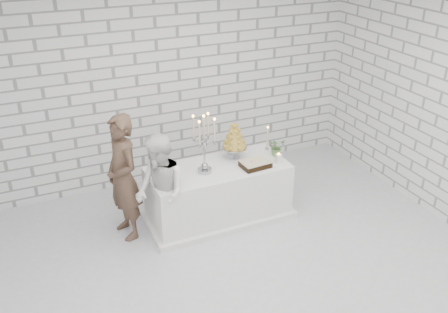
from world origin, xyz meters
TOP-DOWN VIEW (x-y plane):
  - ground at (0.00, 0.00)m, footprint 6.00×5.00m
  - ceiling at (0.00, 0.00)m, footprint 6.00×5.00m
  - wall_back at (0.00, 2.50)m, footprint 6.00×0.01m
  - cake_table at (0.32, 1.13)m, footprint 1.80×0.80m
  - groom at (-0.88, 1.25)m, footprint 0.50×0.65m
  - bride at (-0.53, 0.88)m, footprint 0.61×0.74m
  - candelabra at (0.11, 1.08)m, footprint 0.32×0.32m
  - croquembouche at (0.62, 1.29)m, footprint 0.34×0.34m
  - chocolate_cake at (0.75, 0.95)m, footprint 0.38×0.28m
  - pillar_candle at (1.08, 0.93)m, footprint 0.10×0.10m
  - extra_taper at (1.14, 1.34)m, footprint 0.07×0.07m
  - flowers at (1.17, 1.13)m, footprint 0.22×0.19m

SIDE VIEW (x-z plane):
  - ground at x=0.00m, z-range -0.01..0.01m
  - cake_table at x=0.32m, z-range 0.00..0.75m
  - bride at x=-0.53m, z-range 0.00..1.44m
  - chocolate_cake at x=0.75m, z-range 0.75..0.83m
  - groom at x=-0.88m, z-range 0.00..1.61m
  - pillar_candle at x=1.08m, z-range 0.75..0.87m
  - flowers at x=1.17m, z-range 0.75..0.99m
  - extra_taper at x=1.14m, z-range 0.75..1.07m
  - croquembouche at x=0.62m, z-range 0.75..1.27m
  - candelabra at x=0.11m, z-range 0.75..1.52m
  - wall_back at x=0.00m, z-range 0.00..3.00m
  - ceiling at x=0.00m, z-range 3.00..3.00m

